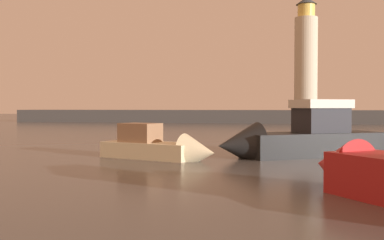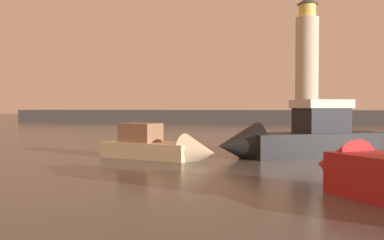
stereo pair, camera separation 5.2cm
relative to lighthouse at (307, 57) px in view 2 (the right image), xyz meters
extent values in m
plane|color=#4C4742|center=(-5.04, -34.09, -10.16)|extent=(220.00, 220.00, 0.00)
cube|color=#423F3D|center=(-5.04, 0.00, -9.16)|extent=(85.59, 5.43, 2.01)
cylinder|color=beige|center=(0.00, 0.00, -1.10)|extent=(3.47, 3.47, 14.11)
cylinder|color=#F2CC59|center=(0.00, 0.00, 6.94)|extent=(2.60, 2.60, 1.98)
cone|color=#33383D|center=(0.00, 0.00, 8.50)|extent=(3.12, 3.12, 1.13)
cube|color=beige|center=(-8.98, -49.63, -9.77)|extent=(5.05, 3.08, 0.78)
cone|color=beige|center=(-6.30, -50.46, -9.73)|extent=(2.01, 2.08, 1.69)
cube|color=#8C6647|center=(-9.48, -49.47, -8.92)|extent=(2.13, 1.85, 0.93)
cube|color=black|center=(-1.04, -46.76, -9.56)|extent=(7.50, 5.91, 1.19)
cone|color=black|center=(-4.67, -49.05, -9.51)|extent=(2.95, 3.00, 2.23)
cube|color=#232328|center=(-0.68, -46.53, -8.34)|extent=(3.00, 2.82, 1.26)
cube|color=silver|center=(-0.68, -46.53, -7.49)|extent=(3.30, 3.10, 0.44)
cone|color=#B21E1E|center=(-0.79, -55.96, -9.50)|extent=(2.48, 2.46, 1.82)
camera|label=1|loc=(-2.19, -70.49, -7.65)|focal=41.79mm
camera|label=2|loc=(-2.14, -70.48, -7.65)|focal=41.79mm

